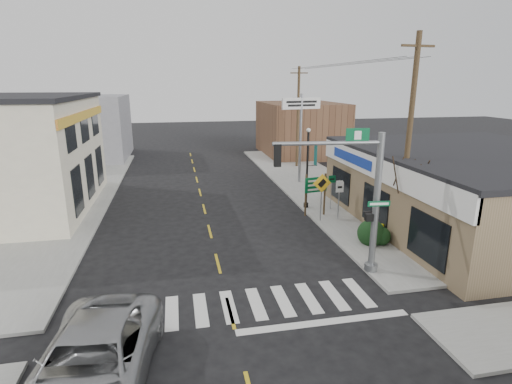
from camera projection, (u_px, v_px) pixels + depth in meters
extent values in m
plane|color=black|center=(230.00, 313.00, 13.89)|extent=(140.00, 140.00, 0.00)
cube|color=gray|center=(332.00, 196.00, 27.87)|extent=(6.00, 38.00, 0.13)
cube|color=gray|center=(55.00, 212.00, 24.42)|extent=(6.00, 38.00, 0.13)
cube|color=gold|center=(210.00, 231.00, 21.44)|extent=(0.12, 56.00, 0.01)
cube|color=silver|center=(229.00, 306.00, 14.26)|extent=(11.00, 2.20, 0.01)
cube|color=#7C674A|center=(477.00, 191.00, 21.80)|extent=(12.00, 14.00, 4.00)
cube|color=brown|center=(301.00, 129.00, 43.78)|extent=(8.00, 10.00, 5.60)
cube|color=gray|center=(81.00, 128.00, 41.15)|extent=(9.00, 10.00, 6.40)
imported|color=#98999C|center=(92.00, 364.00, 10.10)|extent=(3.50, 6.40, 1.70)
cylinder|color=gray|center=(376.00, 204.00, 15.98)|extent=(0.27, 0.27, 5.77)
cylinder|color=gray|center=(329.00, 144.00, 14.91)|extent=(4.23, 0.15, 0.15)
cube|color=black|center=(280.00, 157.00, 14.66)|extent=(0.27, 0.21, 0.87)
cube|color=#07512B|center=(379.00, 204.00, 15.75)|extent=(0.91, 0.04, 0.21)
cube|color=#07512B|center=(359.00, 135.00, 15.06)|extent=(0.91, 0.05, 0.53)
cube|color=black|center=(370.00, 218.00, 16.03)|extent=(0.31, 0.25, 0.31)
cube|color=#4D3A23|center=(306.00, 195.00, 23.21)|extent=(0.09, 0.09, 2.50)
cube|color=#4D3A23|center=(325.00, 194.00, 23.44)|extent=(0.09, 0.09, 2.50)
cube|color=#0E442B|center=(316.00, 185.00, 23.10)|extent=(1.43, 0.05, 0.89)
cylinder|color=yellow|center=(381.00, 232.00, 20.09)|extent=(0.22, 0.22, 0.62)
sphere|color=yellow|center=(382.00, 226.00, 20.00)|extent=(0.24, 0.24, 0.24)
cylinder|color=gray|center=(321.00, 199.00, 22.40)|extent=(0.06, 0.06, 2.51)
cube|color=gold|center=(322.00, 183.00, 22.11)|extent=(1.06, 0.03, 1.06)
cylinder|color=black|center=(307.00, 170.00, 24.53)|extent=(0.13, 0.13, 4.79)
sphere|color=silver|center=(309.00, 130.00, 23.88)|extent=(0.26, 0.26, 0.26)
cube|color=#145651|center=(316.00, 155.00, 24.38)|extent=(0.02, 0.51, 1.29)
cylinder|color=gray|center=(300.00, 139.00, 30.75)|extent=(0.20, 0.20, 6.79)
cube|color=silver|center=(301.00, 103.00, 30.04)|extent=(3.19, 0.18, 0.85)
cylinder|color=black|center=(406.00, 213.00, 18.81)|extent=(0.21, 0.21, 3.34)
ellipsoid|color=#203E19|center=(371.00, 233.00, 19.45)|extent=(1.34, 1.34, 1.00)
ellipsoid|color=black|center=(373.00, 217.00, 22.29)|extent=(0.96, 0.96, 0.72)
cylinder|color=#4D3924|center=(408.00, 141.00, 18.97)|extent=(0.26, 0.26, 9.83)
cube|color=#4D3924|center=(418.00, 46.00, 17.84)|extent=(1.71, 0.11, 0.11)
cylinder|color=#453324|center=(298.00, 118.00, 36.30)|extent=(0.23, 0.23, 8.97)
cube|color=#453324|center=(299.00, 73.00, 35.26)|extent=(1.56, 0.10, 0.10)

